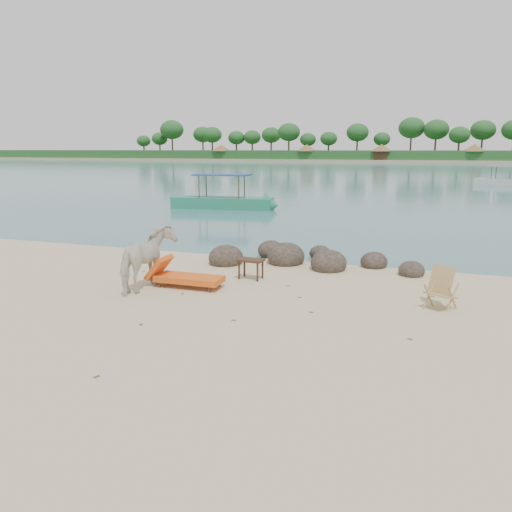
{
  "coord_description": "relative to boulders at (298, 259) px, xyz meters",
  "views": [
    {
      "loc": [
        4.03,
        -8.75,
        3.45
      ],
      "look_at": [
        0.26,
        2.0,
        1.0
      ],
      "focal_mm": 35.0,
      "sensor_mm": 36.0,
      "label": 1
    }
  ],
  "objects": [
    {
      "name": "water",
      "position": [
        -0.33,
        84.4,
        -0.17
      ],
      "size": [
        400.0,
        400.0,
        0.0
      ],
      "primitive_type": "plane",
      "color": "#376C6E",
      "rests_on": "ground"
    },
    {
      "name": "far_shore",
      "position": [
        -0.33,
        164.4,
        -0.17
      ],
      "size": [
        420.0,
        90.0,
        1.4
      ],
      "primitive_type": "cube",
      "color": "tan",
      "rests_on": "ground"
    },
    {
      "name": "far_scenery",
      "position": [
        -0.31,
        131.09,
        2.97
      ],
      "size": [
        420.0,
        18.0,
        9.5
      ],
      "color": "#1E4C1E",
      "rests_on": "ground"
    },
    {
      "name": "boulders",
      "position": [
        0.0,
        0.0,
        0.0
      ],
      "size": [
        6.28,
        2.85,
        0.85
      ],
      "rotation": [
        0.0,
        0.0,
        0.16
      ],
      "color": "#2D261E",
      "rests_on": "ground"
    },
    {
      "name": "cow",
      "position": [
        -2.8,
        -3.91,
        0.6
      ],
      "size": [
        0.9,
        1.86,
        1.54
      ],
      "primitive_type": "imported",
      "rotation": [
        0.0,
        0.0,
        3.18
      ],
      "color": "silver",
      "rests_on": "ground"
    },
    {
      "name": "side_table",
      "position": [
        -0.73,
        -2.16,
        0.1
      ],
      "size": [
        0.71,
        0.5,
        0.54
      ],
      "primitive_type": null,
      "rotation": [
        0.0,
        0.0,
        -0.1
      ],
      "color": "#302013",
      "rests_on": "ground"
    },
    {
      "name": "lounge_chair",
      "position": [
        -1.92,
        -3.42,
        0.15
      ],
      "size": [
        2.14,
        0.77,
        0.64
      ],
      "primitive_type": null,
      "rotation": [
        0.0,
        0.0,
        0.01
      ],
      "color": "orange",
      "rests_on": "ground"
    },
    {
      "name": "deck_chair",
      "position": [
        4.04,
        -3.2,
        0.28
      ],
      "size": [
        0.83,
        0.85,
        0.91
      ],
      "primitive_type": null,
      "rotation": [
        0.0,
        0.0,
        -0.56
      ],
      "color": "tan",
      "rests_on": "ground"
    },
    {
      "name": "boat_near",
      "position": [
        -8.12,
        13.2,
        1.48
      ],
      "size": [
        6.91,
        2.25,
        3.3
      ],
      "primitive_type": null,
      "rotation": [
        0.0,
        0.0,
        0.11
      ],
      "color": "#247C5C",
      "rests_on": "water"
    },
    {
      "name": "boat_mid",
      "position": [
        10.42,
        40.47,
        1.34
      ],
      "size": [
        6.2,
        3.99,
        3.03
      ],
      "primitive_type": null,
      "rotation": [
        0.0,
        0.0,
        -0.46
      ],
      "color": "silver",
      "rests_on": "water"
    },
    {
      "name": "dead_leaves",
      "position": [
        -0.85,
        -5.48,
        -0.17
      ],
      "size": [
        8.37,
        6.73,
        0.0
      ],
      "color": "brown",
      "rests_on": "ground"
    }
  ]
}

